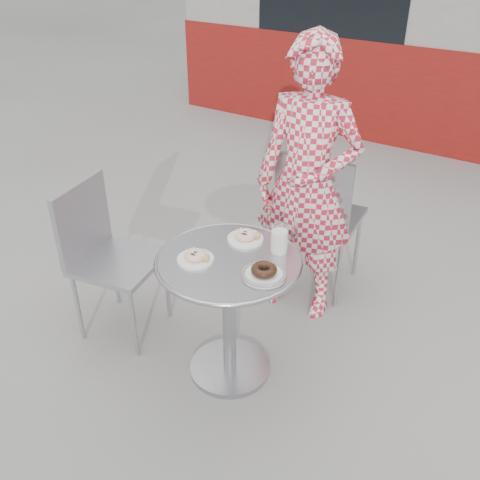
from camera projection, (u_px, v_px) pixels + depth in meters
The scene contains 9 objects.
ground at pixel (226, 371), 2.79m from camera, with size 60.00×60.00×0.00m, color gray.
bistro_table at pixel (229, 289), 2.53m from camera, with size 0.69×0.69×0.69m.
chair_far at pixel (319, 245), 3.32m from camera, with size 0.49×0.49×0.94m.
chair_left at pixel (121, 288), 2.96m from camera, with size 0.49×0.48×0.87m.
seated_person at pixel (307, 185), 2.89m from camera, with size 0.58×0.38×1.59m, color #B71C31.
plate_far at pixel (246, 237), 2.58m from camera, with size 0.18×0.18×0.05m.
plate_near at pixel (196, 257), 2.43m from camera, with size 0.17×0.17×0.05m.
plate_checker at pixel (264, 273), 2.32m from camera, with size 0.20×0.20×0.05m.
milk_cup at pixel (279, 240), 2.47m from camera, with size 0.08×0.08×0.13m.
Camera 1 is at (1.17, -1.66, 2.03)m, focal length 40.00 mm.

